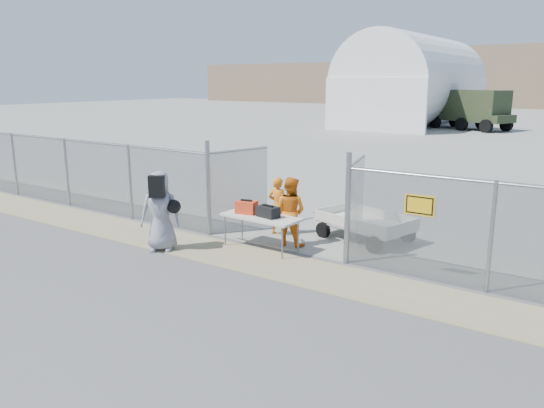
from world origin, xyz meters
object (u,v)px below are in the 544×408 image
Objects in this scene: folding_table at (261,232)px; visitor at (160,211)px; security_worker_left at (278,206)px; security_worker_right at (290,211)px; utility_trailer at (365,226)px.

visitor is (-1.94, -1.40, 0.55)m from folding_table.
security_worker_left is at bearing 26.87° from visitor.
folding_table is 1.26× the size of security_worker_left.
security_worker_right is 0.89× the size of visitor.
security_worker_right is 2.04m from utility_trailer.
visitor reaches higher than security_worker_right.
visitor is at bearing -141.55° from folding_table.
security_worker_right is at bearing 137.34° from security_worker_left.
visitor is 0.63× the size of utility_trailer.
visitor reaches higher than folding_table.
folding_table is 1.14× the size of security_worker_right.
visitor is 5.14m from utility_trailer.
folding_table is at bearing 56.15° from security_worker_right.
security_worker_left is (-0.34, 1.26, 0.36)m from folding_table.
security_worker_right is at bearing 9.54° from visitor.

